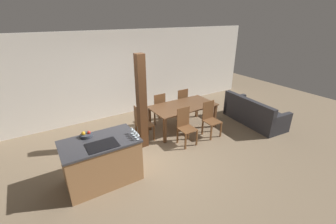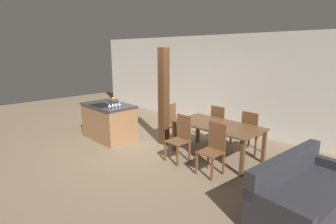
{
  "view_description": "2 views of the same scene",
  "coord_description": "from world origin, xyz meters",
  "px_view_note": "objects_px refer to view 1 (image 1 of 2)",
  "views": [
    {
      "loc": [
        -2.03,
        -4.01,
        3.11
      ],
      "look_at": [
        0.6,
        0.2,
        0.95
      ],
      "focal_mm": 24.0,
      "sensor_mm": 36.0,
      "label": 1
    },
    {
      "loc": [
        4.59,
        -3.69,
        2.28
      ],
      "look_at": [
        0.6,
        0.2,
        0.95
      ],
      "focal_mm": 28.0,
      "sensor_mm": 36.0,
      "label": 2
    }
  ],
  "objects_px": {
    "dining_table": "(183,108)",
    "dining_chair_far_right": "(181,103)",
    "dining_chair_near_left": "(186,126)",
    "dining_chair_near_right": "(210,118)",
    "timber_post": "(142,103)",
    "dining_chair_head_end": "(142,124)",
    "wine_glass_middle": "(136,132)",
    "wine_glass_near": "(138,134)",
    "kitchen_island": "(102,161)",
    "wine_glass_far": "(134,130)",
    "wine_glass_end": "(132,129)",
    "dining_chair_far_left": "(158,108)",
    "couch": "(254,114)",
    "fruit_bowl": "(86,135)"
  },
  "relations": [
    {
      "from": "dining_chair_far_right",
      "to": "wine_glass_end",
      "type": "bearing_deg",
      "value": 36.26
    },
    {
      "from": "kitchen_island",
      "to": "wine_glass_middle",
      "type": "height_order",
      "value": "wine_glass_middle"
    },
    {
      "from": "fruit_bowl",
      "to": "wine_glass_end",
      "type": "distance_m",
      "value": 0.89
    },
    {
      "from": "dining_table",
      "to": "couch",
      "type": "height_order",
      "value": "couch"
    },
    {
      "from": "dining_chair_head_end",
      "to": "wine_glass_middle",
      "type": "bearing_deg",
      "value": 150.42
    },
    {
      "from": "wine_glass_end",
      "to": "dining_chair_near_left",
      "type": "height_order",
      "value": "wine_glass_end"
    },
    {
      "from": "kitchen_island",
      "to": "wine_glass_near",
      "type": "xyz_separation_m",
      "value": [
        0.64,
        -0.35,
        0.57
      ]
    },
    {
      "from": "fruit_bowl",
      "to": "wine_glass_far",
      "type": "distance_m",
      "value": 0.93
    },
    {
      "from": "wine_glass_middle",
      "to": "wine_glass_end",
      "type": "relative_size",
      "value": 1.0
    },
    {
      "from": "dining_chair_near_right",
      "to": "timber_post",
      "type": "bearing_deg",
      "value": 165.73
    },
    {
      "from": "wine_glass_far",
      "to": "dining_table",
      "type": "height_order",
      "value": "wine_glass_far"
    },
    {
      "from": "wine_glass_middle",
      "to": "dining_chair_far_right",
      "type": "distance_m",
      "value": 3.2
    },
    {
      "from": "wine_glass_middle",
      "to": "wine_glass_end",
      "type": "bearing_deg",
      "value": 90.0
    },
    {
      "from": "wine_glass_near",
      "to": "timber_post",
      "type": "height_order",
      "value": "timber_post"
    },
    {
      "from": "wine_glass_near",
      "to": "wine_glass_middle",
      "type": "distance_m",
      "value": 0.09
    },
    {
      "from": "timber_post",
      "to": "dining_chair_far_right",
      "type": "bearing_deg",
      "value": 27.66
    },
    {
      "from": "dining_chair_near_right",
      "to": "couch",
      "type": "xyz_separation_m",
      "value": [
        1.67,
        -0.14,
        -0.21
      ]
    },
    {
      "from": "wine_glass_far",
      "to": "dining_chair_far_left",
      "type": "bearing_deg",
      "value": 49.5
    },
    {
      "from": "dining_chair_near_left",
      "to": "dining_chair_near_right",
      "type": "bearing_deg",
      "value": 0.0
    },
    {
      "from": "dining_chair_near_right",
      "to": "timber_post",
      "type": "height_order",
      "value": "timber_post"
    },
    {
      "from": "wine_glass_near",
      "to": "wine_glass_middle",
      "type": "xyz_separation_m",
      "value": [
        0.0,
        0.09,
        0.0
      ]
    },
    {
      "from": "dining_chair_far_right",
      "to": "dining_chair_head_end",
      "type": "xyz_separation_m",
      "value": [
        -1.73,
        -0.71,
        0.0
      ]
    },
    {
      "from": "dining_chair_near_left",
      "to": "timber_post",
      "type": "height_order",
      "value": "timber_post"
    },
    {
      "from": "wine_glass_far",
      "to": "kitchen_island",
      "type": "bearing_deg",
      "value": 165.02
    },
    {
      "from": "wine_glass_far",
      "to": "dining_chair_far_left",
      "type": "distance_m",
      "value": 2.54
    },
    {
      "from": "wine_glass_far",
      "to": "dining_table",
      "type": "relative_size",
      "value": 0.08
    },
    {
      "from": "wine_glass_end",
      "to": "dining_table",
      "type": "height_order",
      "value": "wine_glass_end"
    },
    {
      "from": "dining_chair_head_end",
      "to": "dining_chair_far_left",
      "type": "bearing_deg",
      "value": -51.53
    },
    {
      "from": "dining_table",
      "to": "dining_chair_near_left",
      "type": "relative_size",
      "value": 1.94
    },
    {
      "from": "wine_glass_end",
      "to": "dining_chair_near_left",
      "type": "distance_m",
      "value": 1.74
    },
    {
      "from": "kitchen_island",
      "to": "dining_chair_near_left",
      "type": "bearing_deg",
      "value": 7.57
    },
    {
      "from": "wine_glass_middle",
      "to": "kitchen_island",
      "type": "bearing_deg",
      "value": 157.79
    },
    {
      "from": "dining_table",
      "to": "dining_chair_near_left",
      "type": "xyz_separation_m",
      "value": [
        -0.42,
        -0.71,
        -0.15
      ]
    },
    {
      "from": "dining_chair_far_right",
      "to": "timber_post",
      "type": "bearing_deg",
      "value": 27.66
    },
    {
      "from": "kitchen_island",
      "to": "dining_chair_near_right",
      "type": "distance_m",
      "value": 3.11
    },
    {
      "from": "fruit_bowl",
      "to": "wine_glass_middle",
      "type": "relative_size",
      "value": 1.56
    },
    {
      "from": "kitchen_island",
      "to": "wine_glass_end",
      "type": "bearing_deg",
      "value": -7.23
    },
    {
      "from": "fruit_bowl",
      "to": "dining_chair_far_right",
      "type": "distance_m",
      "value": 3.59
    },
    {
      "from": "couch",
      "to": "timber_post",
      "type": "relative_size",
      "value": 0.84
    },
    {
      "from": "dining_table",
      "to": "dining_chair_far_right",
      "type": "xyz_separation_m",
      "value": [
        0.42,
        0.71,
        -0.15
      ]
    },
    {
      "from": "dining_chair_far_right",
      "to": "wine_glass_far",
      "type": "bearing_deg",
      "value": 37.6
    },
    {
      "from": "dining_chair_near_left",
      "to": "fruit_bowl",
      "type": "bearing_deg",
      "value": -179.67
    },
    {
      "from": "fruit_bowl",
      "to": "wine_glass_middle",
      "type": "height_order",
      "value": "wine_glass_middle"
    },
    {
      "from": "dining_table",
      "to": "dining_chair_near_right",
      "type": "distance_m",
      "value": 0.84
    },
    {
      "from": "dining_chair_head_end",
      "to": "couch",
      "type": "height_order",
      "value": "dining_chair_head_end"
    },
    {
      "from": "couch",
      "to": "wine_glass_middle",
      "type": "bearing_deg",
      "value": 100.57
    },
    {
      "from": "wine_glass_near",
      "to": "dining_chair_near_left",
      "type": "bearing_deg",
      "value": 21.96
    },
    {
      "from": "dining_chair_far_left",
      "to": "dining_chair_near_right",
      "type": "bearing_deg",
      "value": 120.62
    },
    {
      "from": "kitchen_island",
      "to": "timber_post",
      "type": "distance_m",
      "value": 1.64
    },
    {
      "from": "wine_glass_middle",
      "to": "dining_chair_near_right",
      "type": "distance_m",
      "value": 2.58
    }
  ]
}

